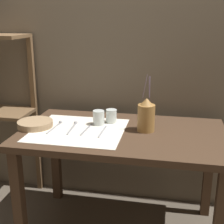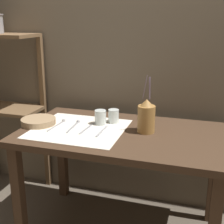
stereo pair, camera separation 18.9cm
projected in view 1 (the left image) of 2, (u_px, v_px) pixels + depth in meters
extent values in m
cube|color=#6B5E4C|center=(134.00, 45.00, 2.21)|extent=(7.00, 0.06, 2.40)
cube|color=#422D1E|center=(122.00, 134.00, 1.92)|extent=(1.26, 0.73, 0.04)
cube|color=#422D1E|center=(19.00, 202.00, 1.85)|extent=(0.06, 0.06, 0.68)
cube|color=#422D1E|center=(56.00, 158.00, 2.42)|extent=(0.06, 0.06, 0.68)
cube|color=#422D1E|center=(208.00, 172.00, 2.20)|extent=(0.06, 0.06, 0.68)
cube|color=brown|center=(35.00, 116.00, 2.46)|extent=(0.04, 0.04, 1.27)
cube|color=silver|center=(79.00, 130.00, 1.93)|extent=(0.56, 0.52, 0.00)
cylinder|color=olive|center=(146.00, 118.00, 1.90)|extent=(0.11, 0.11, 0.17)
cone|color=olive|center=(147.00, 102.00, 1.87)|extent=(0.08, 0.08, 0.04)
cylinder|color=slate|center=(150.00, 87.00, 1.84)|extent=(0.01, 0.03, 0.13)
cylinder|color=slate|center=(145.00, 86.00, 1.83)|extent=(0.03, 0.02, 0.15)
cylinder|color=slate|center=(149.00, 87.00, 1.84)|extent=(0.01, 0.01, 0.13)
cylinder|color=#9E7F5B|center=(35.00, 124.00, 1.98)|extent=(0.22, 0.22, 0.04)
cylinder|color=silver|center=(99.00, 118.00, 2.01)|extent=(0.07, 0.07, 0.09)
cylinder|color=silver|center=(111.00, 116.00, 2.05)|extent=(0.07, 0.07, 0.09)
cube|color=#939399|center=(54.00, 128.00, 1.96)|extent=(0.02, 0.21, 0.00)
sphere|color=#939399|center=(61.00, 122.00, 2.05)|extent=(0.02, 0.02, 0.02)
cube|color=#939399|center=(72.00, 129.00, 1.95)|extent=(0.02, 0.21, 0.00)
sphere|color=#939399|center=(76.00, 123.00, 2.04)|extent=(0.02, 0.02, 0.02)
cube|color=#939399|center=(87.00, 129.00, 1.93)|extent=(0.03, 0.21, 0.00)
cube|color=#939399|center=(103.00, 131.00, 1.90)|extent=(0.01, 0.21, 0.00)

